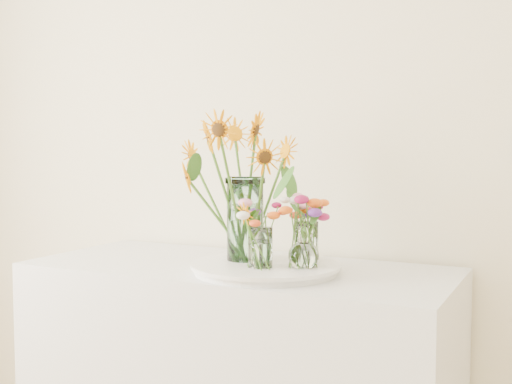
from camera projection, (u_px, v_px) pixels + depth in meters
tray at (266, 269)px, 1.99m from camera, size 0.44×0.44×0.02m
mason_jar at (245, 219)px, 2.04m from camera, size 0.13×0.13×0.27m
sunflower_bouquet at (245, 181)px, 2.03m from camera, size 0.80×0.80×0.51m
small_vase_a at (260, 248)px, 1.91m from camera, size 0.08×0.08×0.13m
wildflower_posy_a at (260, 233)px, 1.91m from camera, size 0.21×0.21×0.22m
small_vase_b at (304, 247)px, 1.92m from camera, size 0.10×0.10×0.14m
wildflower_posy_b at (304, 232)px, 1.91m from camera, size 0.19×0.19×0.23m
small_vase_c at (306, 242)px, 2.02m from camera, size 0.10×0.10×0.13m
wildflower_posy_c at (306, 228)px, 2.02m from camera, size 0.19×0.19×0.22m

